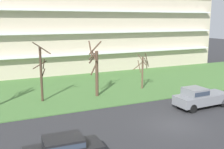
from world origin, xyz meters
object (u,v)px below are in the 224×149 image
at_px(pickup_gray_near_left, 200,97).
at_px(tree_left, 41,72).
at_px(sedan_black_center_left, 64,149).
at_px(tree_right, 143,70).
at_px(tree_center, 96,69).

bearing_deg(pickup_gray_near_left, tree_left, -33.25).
bearing_deg(sedan_black_center_left, tree_right, 47.71).
distance_m(tree_left, tree_right, 11.69).
height_order(tree_left, tree_right, tree_left).
height_order(tree_left, pickup_gray_near_left, tree_left).
bearing_deg(sedan_black_center_left, tree_center, 63.92).
distance_m(tree_left, sedan_black_center_left, 12.66).
bearing_deg(pickup_gray_near_left, sedan_black_center_left, 16.04).
distance_m(tree_center, tree_right, 6.19).
xyz_separation_m(tree_center, sedan_black_center_left, (-6.65, -12.01, -2.10)).
relative_size(tree_center, sedan_black_center_left, 1.32).
bearing_deg(sedan_black_center_left, pickup_gray_near_left, 20.65).
xyz_separation_m(tree_left, tree_center, (5.54, -0.43, -0.01)).
xyz_separation_m(tree_right, sedan_black_center_left, (-12.78, -12.69, -1.46)).
relative_size(tree_left, tree_right, 1.39).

